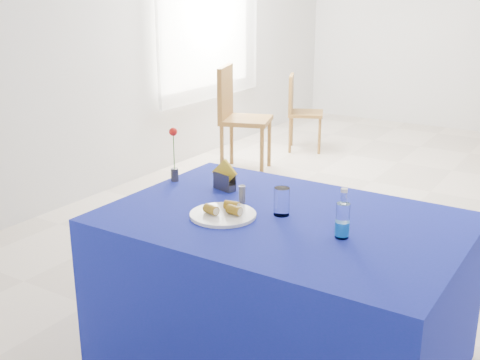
% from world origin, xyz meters
% --- Properties ---
extents(floor, '(7.00, 7.00, 0.00)m').
position_xyz_m(floor, '(0.00, 0.00, 0.00)').
color(floor, beige).
rests_on(floor, ground).
extents(window_pane, '(0.04, 1.50, 1.60)m').
position_xyz_m(window_pane, '(-2.47, 0.80, 1.55)').
color(window_pane, white).
rests_on(window_pane, room_shell).
extents(curtain, '(0.04, 1.75, 1.85)m').
position_xyz_m(curtain, '(-2.40, 0.80, 1.55)').
color(curtain, white).
rests_on(curtain, room_shell).
extents(plate, '(0.30, 0.30, 0.01)m').
position_xyz_m(plate, '(-0.14, -2.35, 0.77)').
color(plate, white).
rests_on(plate, blue_table).
extents(drinking_glass, '(0.07, 0.07, 0.13)m').
position_xyz_m(drinking_glass, '(0.07, -2.19, 0.82)').
color(drinking_glass, white).
rests_on(drinking_glass, blue_table).
extents(salt_shaker, '(0.03, 0.03, 0.08)m').
position_xyz_m(salt_shaker, '(-0.17, -2.14, 0.80)').
color(salt_shaker, slate).
rests_on(salt_shaker, blue_table).
extents(pepper_shaker, '(0.03, 0.03, 0.08)m').
position_xyz_m(pepper_shaker, '(-0.17, -2.15, 0.80)').
color(pepper_shaker, slate).
rests_on(pepper_shaker, blue_table).
extents(blue_table, '(1.60, 1.10, 0.76)m').
position_xyz_m(blue_table, '(0.09, -2.20, 0.38)').
color(blue_table, navy).
rests_on(blue_table, floor).
extents(water_bottle, '(0.06, 0.06, 0.21)m').
position_xyz_m(water_bottle, '(0.41, -2.28, 0.83)').
color(water_bottle, white).
rests_on(water_bottle, blue_table).
extents(napkin_holder, '(0.15, 0.08, 0.16)m').
position_xyz_m(napkin_holder, '(-0.35, -2.02, 0.81)').
color(napkin_holder, '#36363B').
rests_on(napkin_holder, blue_table).
extents(rose_vase, '(0.04, 0.04, 0.29)m').
position_xyz_m(rose_vase, '(-0.66, -2.05, 0.90)').
color(rose_vase, '#2A292F').
rests_on(rose_vase, blue_table).
extents(chair_win_a, '(0.59, 0.59, 1.03)m').
position_xyz_m(chair_win_a, '(-1.85, 0.42, 0.60)').
color(chair_win_a, brown).
rests_on(chair_win_a, floor).
extents(chair_win_b, '(0.50, 0.50, 0.84)m').
position_xyz_m(chair_win_b, '(-1.69, 1.46, 0.49)').
color(chair_win_b, brown).
rests_on(chair_win_b, floor).
extents(banana_pieces, '(0.17, 0.15, 0.04)m').
position_xyz_m(banana_pieces, '(-0.13, -2.33, 0.80)').
color(banana_pieces, gold).
rests_on(banana_pieces, plate).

